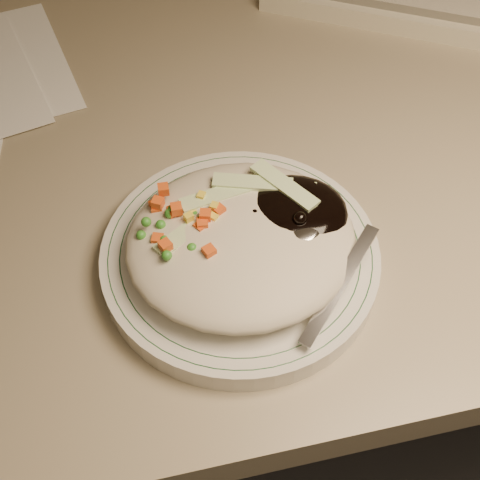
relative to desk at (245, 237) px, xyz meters
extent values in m
cube|color=gray|center=(0.00, 0.00, 0.18)|extent=(1.40, 0.70, 0.04)
cylinder|color=silver|center=(-0.05, -0.18, 0.21)|extent=(0.24, 0.24, 0.02)
torus|color=#144723|center=(-0.05, -0.18, 0.22)|extent=(0.23, 0.23, 0.00)
torus|color=#144723|center=(-0.05, -0.18, 0.22)|extent=(0.21, 0.21, 0.00)
ellipsoid|color=#B9AF96|center=(-0.05, -0.19, 0.24)|extent=(0.19, 0.18, 0.04)
ellipsoid|color=black|center=(0.00, -0.17, 0.25)|extent=(0.10, 0.09, 0.03)
ellipsoid|color=orange|center=(-0.09, -0.17, 0.24)|extent=(0.08, 0.08, 0.02)
sphere|color=black|center=(-0.03, -0.17, 0.25)|extent=(0.01, 0.01, 0.01)
sphere|color=black|center=(0.00, -0.17, 0.25)|extent=(0.01, 0.01, 0.01)
sphere|color=black|center=(0.02, -0.17, 0.26)|extent=(0.01, 0.01, 0.01)
sphere|color=black|center=(0.01, -0.16, 0.25)|extent=(0.01, 0.01, 0.01)
sphere|color=black|center=(0.00, -0.19, 0.26)|extent=(0.01, 0.01, 0.01)
sphere|color=black|center=(-0.01, -0.17, 0.25)|extent=(0.01, 0.01, 0.01)
sphere|color=black|center=(0.01, -0.16, 0.25)|extent=(0.01, 0.01, 0.01)
cube|color=#D94E18|center=(-0.10, -0.16, 0.26)|extent=(0.01, 0.01, 0.01)
cube|color=#D94E18|center=(-0.08, -0.18, 0.25)|extent=(0.01, 0.01, 0.01)
cube|color=#D94E18|center=(-0.11, -0.14, 0.26)|extent=(0.01, 0.01, 0.01)
cube|color=#D94E18|center=(-0.07, -0.17, 0.26)|extent=(0.01, 0.01, 0.01)
cube|color=#D94E18|center=(-0.08, -0.18, 0.26)|extent=(0.01, 0.01, 0.01)
cube|color=#D94E18|center=(-0.11, -0.14, 0.25)|extent=(0.01, 0.01, 0.01)
cube|color=#D94E18|center=(-0.10, -0.16, 0.26)|extent=(0.01, 0.01, 0.01)
cube|color=#D94E18|center=(-0.08, -0.18, 0.26)|extent=(0.01, 0.01, 0.01)
cube|color=#D94E18|center=(-0.06, -0.17, 0.26)|extent=(0.01, 0.01, 0.01)
cube|color=#D94E18|center=(-0.10, -0.14, 0.26)|extent=(0.01, 0.01, 0.01)
cube|color=#D94E18|center=(-0.11, -0.19, 0.26)|extent=(0.01, 0.01, 0.01)
cube|color=#D94E18|center=(-0.08, -0.20, 0.26)|extent=(0.01, 0.01, 0.01)
cube|color=#D94E18|center=(-0.11, -0.18, 0.25)|extent=(0.01, 0.01, 0.01)
cube|color=#D94E18|center=(-0.11, -0.15, 0.25)|extent=(0.01, 0.01, 0.01)
sphere|color=#388C28|center=(-0.08, -0.17, 0.25)|extent=(0.01, 0.01, 0.01)
sphere|color=#388C28|center=(-0.11, -0.20, 0.26)|extent=(0.01, 0.01, 0.01)
sphere|color=#388C28|center=(-0.11, -0.17, 0.26)|extent=(0.01, 0.01, 0.01)
sphere|color=#388C28|center=(-0.12, -0.17, 0.26)|extent=(0.01, 0.01, 0.01)
sphere|color=#388C28|center=(-0.08, -0.16, 0.25)|extent=(0.01, 0.01, 0.01)
sphere|color=#388C28|center=(-0.07, -0.19, 0.25)|extent=(0.01, 0.01, 0.01)
sphere|color=#388C28|center=(-0.09, -0.17, 0.25)|extent=(0.01, 0.01, 0.01)
sphere|color=#388C28|center=(-0.10, -0.19, 0.25)|extent=(0.01, 0.01, 0.01)
sphere|color=#388C28|center=(-0.13, -0.17, 0.25)|extent=(0.01, 0.01, 0.01)
sphere|color=#388C28|center=(-0.10, -0.16, 0.26)|extent=(0.01, 0.01, 0.01)
sphere|color=#388C28|center=(-0.10, -0.16, 0.26)|extent=(0.01, 0.01, 0.01)
sphere|color=#388C28|center=(-0.11, -0.18, 0.25)|extent=(0.01, 0.01, 0.01)
sphere|color=#388C28|center=(-0.09, -0.20, 0.26)|extent=(0.01, 0.01, 0.01)
sphere|color=#388C28|center=(-0.06, -0.15, 0.25)|extent=(0.01, 0.01, 0.01)
cube|color=yellow|center=(-0.08, -0.16, 0.25)|extent=(0.01, 0.01, 0.01)
cube|color=yellow|center=(-0.07, -0.17, 0.26)|extent=(0.01, 0.01, 0.01)
cube|color=yellow|center=(-0.09, -0.16, 0.25)|extent=(0.01, 0.01, 0.01)
cube|color=yellow|center=(-0.09, -0.17, 0.26)|extent=(0.01, 0.01, 0.01)
cube|color=yellow|center=(-0.09, -0.17, 0.25)|extent=(0.01, 0.01, 0.01)
cube|color=yellow|center=(-0.06, -0.16, 0.26)|extent=(0.01, 0.01, 0.01)
cube|color=yellow|center=(-0.07, -0.15, 0.26)|extent=(0.01, 0.01, 0.01)
cube|color=yellow|center=(-0.08, -0.17, 0.25)|extent=(0.01, 0.01, 0.01)
cube|color=#B2D18C|center=(-0.06, -0.15, 0.26)|extent=(0.07, 0.03, 0.00)
cube|color=#B2D18C|center=(-0.03, -0.14, 0.26)|extent=(0.07, 0.04, 0.00)
cube|color=#B2D18C|center=(-0.09, -0.18, 0.26)|extent=(0.07, 0.05, 0.00)
cube|color=#B2D18C|center=(0.00, -0.15, 0.26)|extent=(0.05, 0.07, 0.00)
cube|color=#B2D18C|center=(-0.04, -0.19, 0.25)|extent=(0.07, 0.04, 0.00)
cube|color=#B2D18C|center=(-0.01, -0.15, 0.25)|extent=(0.07, 0.02, 0.00)
ellipsoid|color=silver|center=(0.00, -0.19, 0.25)|extent=(0.06, 0.06, 0.01)
cube|color=silver|center=(0.02, -0.25, 0.24)|extent=(0.09, 0.09, 0.03)
camera|label=1|loc=(-0.12, -0.51, 0.68)|focal=50.00mm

